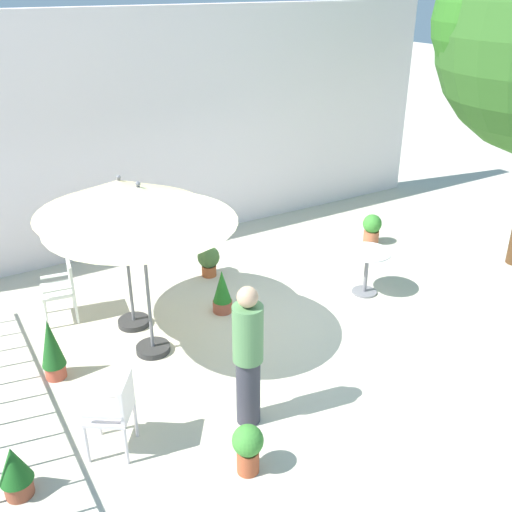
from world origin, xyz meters
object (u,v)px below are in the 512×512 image
(potted_plant_6, at_px, (209,259))
(potted_plant_7, at_px, (372,228))
(patio_umbrella_1, at_px, (140,206))
(potted_plant_0, at_px, (248,447))
(cafe_table_0, at_px, (367,264))
(patio_chair_1, at_px, (116,409))
(potted_plant_5, at_px, (51,348))
(patio_umbrella_0, at_px, (121,197))
(potted_plant_3, at_px, (15,470))
(patio_chair_0, at_px, (63,285))
(potted_plant_1, at_px, (222,292))
(standing_person, at_px, (248,355))

(potted_plant_6, distance_m, potted_plant_7, 3.11)
(patio_umbrella_1, xyz_separation_m, potted_plant_7, (4.67, 1.11, -1.71))
(potted_plant_0, bearing_deg, potted_plant_7, 36.98)
(cafe_table_0, xyz_separation_m, patio_chair_1, (-4.31, -1.22, 0.03))
(potted_plant_5, bearing_deg, potted_plant_6, 26.80)
(patio_umbrella_0, distance_m, potted_plant_3, 3.39)
(cafe_table_0, height_order, patio_chair_1, patio_chair_1)
(patio_chair_0, height_order, potted_plant_1, patio_chair_0)
(patio_umbrella_0, height_order, potted_plant_0, patio_umbrella_0)
(potted_plant_0, distance_m, potted_plant_5, 2.78)
(potted_plant_3, bearing_deg, potted_plant_5, 65.57)
(standing_person, bearing_deg, potted_plant_0, -120.78)
(patio_chair_0, relative_size, potted_plant_5, 1.07)
(patio_umbrella_1, relative_size, potted_plant_5, 2.86)
(potted_plant_7, bearing_deg, standing_person, -146.09)
(cafe_table_0, relative_size, patio_chair_1, 0.80)
(potted_plant_5, bearing_deg, potted_plant_3, -114.43)
(potted_plant_5, bearing_deg, patio_chair_1, -80.16)
(cafe_table_0, bearing_deg, potted_plant_7, 45.95)
(potted_plant_1, relative_size, potted_plant_7, 1.17)
(patio_chair_0, relative_size, potted_plant_6, 1.69)
(potted_plant_1, distance_m, potted_plant_5, 2.48)
(patio_chair_0, distance_m, patio_chair_1, 2.88)
(cafe_table_0, distance_m, standing_person, 3.35)
(potted_plant_3, bearing_deg, patio_chair_0, 67.49)
(patio_chair_1, bearing_deg, patio_umbrella_1, 56.98)
(patio_chair_1, distance_m, potted_plant_1, 2.88)
(potted_plant_3, xyz_separation_m, potted_plant_6, (3.54, 3.04, -0.01))
(patio_chair_1, bearing_deg, potted_plant_7, 24.56)
(potted_plant_7, bearing_deg, patio_umbrella_0, -175.37)
(patio_umbrella_0, relative_size, potted_plant_6, 4.30)
(potted_plant_5, bearing_deg, potted_plant_1, 7.20)
(potted_plant_0, height_order, potted_plant_7, potted_plant_7)
(patio_chair_0, relative_size, potted_plant_3, 1.53)
(potted_plant_5, distance_m, standing_person, 2.50)
(potted_plant_6, height_order, standing_person, standing_person)
(patio_umbrella_0, bearing_deg, standing_person, -81.12)
(patio_chair_1, bearing_deg, potted_plant_3, -176.07)
(standing_person, bearing_deg, patio_umbrella_1, 102.93)
(potted_plant_3, relative_size, standing_person, 0.34)
(patio_chair_0, xyz_separation_m, potted_plant_3, (-1.22, -2.94, -0.21))
(potted_plant_5, bearing_deg, cafe_table_0, -4.19)
(patio_chair_0, bearing_deg, patio_umbrella_1, -62.78)
(potted_plant_3, height_order, potted_plant_5, potted_plant_5)
(patio_chair_0, height_order, potted_plant_6, patio_chair_0)
(patio_umbrella_0, xyz_separation_m, cafe_table_0, (3.35, -0.97, -1.40))
(cafe_table_0, distance_m, potted_plant_6, 2.51)
(patio_chair_0, height_order, patio_chair_1, patio_chair_1)
(patio_chair_1, relative_size, potted_plant_3, 1.54)
(patio_umbrella_0, distance_m, potted_plant_6, 2.37)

